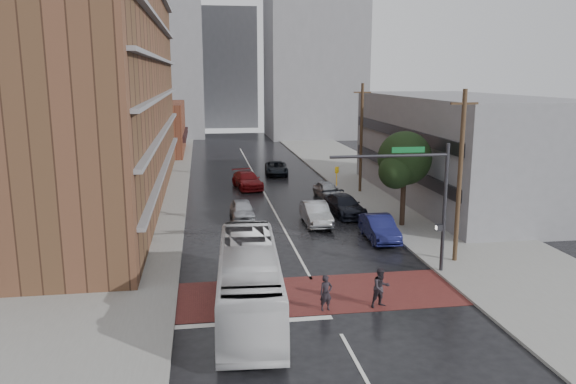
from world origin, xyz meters
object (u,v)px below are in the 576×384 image
object	(u,v)px
car_parked_near	(379,228)
car_parked_mid	(344,205)
car_travel_c	(247,180)
suv_travel	(276,168)
pedestrian_b	(381,288)
transit_bus	(249,281)
car_travel_a	(242,210)
car_parked_far	(327,190)
car_travel_b	(316,213)
pedestrian_a	(326,293)

from	to	relation	value
car_parked_near	car_parked_mid	distance (m)	6.89
car_travel_c	suv_travel	world-z (taller)	car_travel_c
pedestrian_b	car_travel_c	distance (m)	29.50
transit_bus	car_travel_c	size ratio (longest dim) A/B	2.09
car_travel_a	car_parked_far	world-z (taller)	car_travel_a
transit_bus	car_travel_b	size ratio (longest dim) A/B	2.32
transit_bus	pedestrian_a	world-z (taller)	transit_bus
suv_travel	car_parked_mid	distance (m)	18.93
car_travel_a	transit_bus	bearing A→B (deg)	-93.55
car_parked_near	car_parked_far	distance (m)	13.16
car_parked_near	car_parked_mid	size ratio (longest dim) A/B	0.92
car_travel_c	pedestrian_a	bearing A→B (deg)	-96.41
pedestrian_a	car_travel_c	size ratio (longest dim) A/B	0.31
car_travel_c	car_parked_mid	world-z (taller)	car_travel_c
car_parked_near	car_parked_mid	bearing A→B (deg)	97.02
pedestrian_a	car_parked_far	world-z (taller)	pedestrian_a
transit_bus	car_parked_mid	world-z (taller)	transit_bus
pedestrian_a	car_parked_far	size ratio (longest dim) A/B	0.40
pedestrian_b	car_parked_mid	world-z (taller)	pedestrian_b
transit_bus	car_parked_mid	bearing A→B (deg)	66.41
suv_travel	car_parked_far	bearing A→B (deg)	-72.26
car_parked_near	car_parked_mid	xyz separation A→B (m)	(-0.63, 6.86, -0.04)
suv_travel	pedestrian_b	bearing A→B (deg)	-85.22
car_parked_far	car_parked_near	bearing A→B (deg)	-93.39
pedestrian_b	pedestrian_a	bearing A→B (deg)	165.55
suv_travel	transit_bus	bearing A→B (deg)	-94.97
pedestrian_b	suv_travel	world-z (taller)	pedestrian_b
car_travel_b	car_parked_mid	xyz separation A→B (m)	(2.73, 2.34, -0.04)
car_travel_b	car_parked_near	distance (m)	5.63
pedestrian_b	car_parked_far	xyz separation A→B (m)	(2.78, 23.77, -0.23)
transit_bus	car_parked_mid	size ratio (longest dim) A/B	2.14
pedestrian_a	car_parked_mid	size ratio (longest dim) A/B	0.32
car_parked_mid	suv_travel	bearing A→B (deg)	90.77
pedestrian_b	car_parked_mid	distance (m)	17.69
transit_bus	pedestrian_a	bearing A→B (deg)	0.09
car_travel_b	car_parked_far	xyz separation A→B (m)	(2.80, 8.63, -0.08)
car_parked_mid	car_parked_near	bearing A→B (deg)	-92.58
pedestrian_a	car_parked_mid	distance (m)	18.30
car_travel_b	car_travel_c	distance (m)	14.62
pedestrian_a	suv_travel	xyz separation A→B (m)	(2.51, 36.22, -0.13)
pedestrian_b	car_parked_near	size ratio (longest dim) A/B	0.39
car_travel_c	suv_travel	size ratio (longest dim) A/B	1.05
car_parked_mid	car_travel_a	bearing A→B (deg)	174.53
pedestrian_a	car_travel_b	distance (m)	15.38
car_parked_mid	car_parked_far	distance (m)	6.29
pedestrian_b	car_parked_far	distance (m)	23.93
pedestrian_b	car_parked_far	world-z (taller)	pedestrian_b
transit_bus	car_travel_a	bearing A→B (deg)	90.52
car_travel_a	car_travel_c	xyz separation A→B (m)	(1.37, 12.09, 0.03)
pedestrian_a	pedestrian_b	distance (m)	2.65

